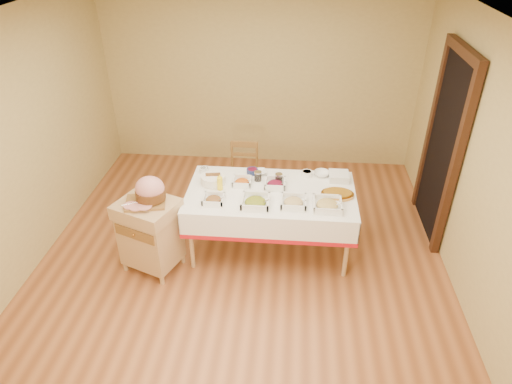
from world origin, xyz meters
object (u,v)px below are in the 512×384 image
dining_table (271,204)px  preserve_jar_right (279,179)px  ham_on_board (149,192)px  butcher_cart (150,232)px  bread_basket (213,179)px  dining_chair (243,174)px  plate_stack (339,176)px  mustard_bottle (220,183)px  brass_platter (337,194)px  preserve_jar_left (258,177)px

dining_table → preserve_jar_right: size_ratio=16.90×
ham_on_board → preserve_jar_right: bearing=25.7°
dining_table → butcher_cart: butcher_cart is taller
dining_table → bread_basket: bread_basket is taller
preserve_jar_right → bread_basket: (-0.72, -0.08, 0.00)m
preserve_jar_right → dining_chair: bearing=123.7°
preserve_jar_right → plate_stack: (0.67, 0.13, -0.01)m
preserve_jar_right → mustard_bottle: bearing=-161.9°
butcher_cart → bread_basket: bearing=43.4°
butcher_cart → bread_basket: size_ratio=3.06×
ham_on_board → bread_basket: size_ratio=1.55×
dining_table → ham_on_board: (-1.20, -0.41, 0.35)m
butcher_cart → brass_platter: butcher_cart is taller
preserve_jar_left → bread_basket: 0.50m
dining_table → plate_stack: plate_stack is taller
preserve_jar_left → plate_stack: preserve_jar_left is taller
mustard_bottle → bread_basket: mustard_bottle is taller
preserve_jar_left → preserve_jar_right: 0.24m
dining_table → dining_chair: bearing=113.9°
preserve_jar_left → plate_stack: 0.91m
ham_on_board → bread_basket: bearing=43.8°
ham_on_board → mustard_bottle: ham_on_board is taller
preserve_jar_right → plate_stack: bearing=10.6°
butcher_cart → plate_stack: size_ratio=3.79×
plate_stack → ham_on_board: bearing=-159.2°
dining_table → ham_on_board: size_ratio=4.33×
bread_basket → plate_stack: 1.41m
dining_chair → plate_stack: 1.35m
ham_on_board → preserve_jar_left: bearing=31.5°
preserve_jar_left → dining_chair: bearing=109.4°
butcher_cart → brass_platter: size_ratio=2.35×
ham_on_board → preserve_jar_right: 1.42m
dining_chair → brass_platter: size_ratio=2.39×
bread_basket → brass_platter: (1.36, -0.14, -0.03)m
ham_on_board → preserve_jar_right: size_ratio=3.91×
dining_table → plate_stack: 0.84m
dining_chair → preserve_jar_right: bearing=-56.3°
dining_table → preserve_jar_left: (-0.16, 0.22, 0.21)m
bread_basket → butcher_cart: bearing=-136.6°
preserve_jar_right → mustard_bottle: mustard_bottle is taller
butcher_cart → ham_on_board: (0.04, 0.03, 0.48)m
preserve_jar_left → mustard_bottle: 0.46m
dining_table → bread_basket: (-0.65, 0.11, 0.21)m
butcher_cart → ham_on_board: ham_on_board is taller
preserve_jar_left → plate_stack: bearing=6.5°
bread_basket → dining_chair: bearing=73.3°
dining_table → preserve_jar_left: 0.35m
preserve_jar_left → mustard_bottle: size_ratio=0.59×
bread_basket → dining_table: bearing=-10.0°
preserve_jar_right → mustard_bottle: size_ratio=0.58×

